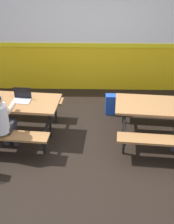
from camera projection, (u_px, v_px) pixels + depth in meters
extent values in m
cube|color=black|center=(87.00, 142.00, 5.25)|extent=(10.00, 10.00, 0.02)
cube|color=yellow|center=(89.00, 68.00, 6.95)|extent=(8.00, 0.12, 1.10)
cube|color=yellow|center=(89.00, 45.00, 6.59)|extent=(8.00, 0.03, 0.10)
cube|color=silver|center=(89.00, 11.00, 6.26)|extent=(6.72, 0.12, 1.40)
cube|color=#9E6B3D|center=(4.00, 101.00, 5.10)|extent=(2.08, 0.92, 0.04)
cube|color=#9E6B3D|center=(17.00, 99.00, 5.79)|extent=(1.94, 0.44, 0.04)
cube|color=black|center=(50.00, 121.00, 5.21)|extent=(0.04, 0.04, 0.70)
cube|color=black|center=(50.00, 119.00, 5.19)|extent=(0.17, 1.55, 0.04)
cube|color=black|center=(44.00, 144.00, 4.85)|extent=(0.04, 0.04, 0.41)
cube|color=black|center=(56.00, 114.00, 5.72)|extent=(0.04, 0.04, 0.41)
cube|color=#9E6B3D|center=(173.00, 106.00, 4.94)|extent=(2.08, 0.92, 0.04)
cube|color=#9E6B3D|center=(166.00, 104.00, 5.63)|extent=(1.94, 0.44, 0.04)
cube|color=black|center=(124.00, 121.00, 5.20)|extent=(0.04, 0.04, 0.70)
cube|color=black|center=(124.00, 120.00, 5.18)|extent=(0.17, 1.55, 0.04)
cube|color=black|center=(124.00, 144.00, 4.84)|extent=(0.04, 0.04, 0.41)
cube|color=black|center=(124.00, 114.00, 5.71)|extent=(0.04, 0.04, 0.41)
cylinder|color=#2D2D38|center=(6.00, 134.00, 5.08)|extent=(0.11, 0.11, 0.45)
cylinder|color=#2D2D38|center=(15.00, 134.00, 5.06)|extent=(0.11, 0.11, 0.45)
cube|color=#2D2D38|center=(5.00, 125.00, 4.79)|extent=(0.33, 0.40, 0.12)
cylinder|color=beige|center=(11.00, 108.00, 4.63)|extent=(0.11, 0.31, 0.08)
cube|color=silver|center=(21.00, 101.00, 5.05)|extent=(0.34, 0.25, 0.01)
cube|color=black|center=(23.00, 93.00, 5.09)|extent=(0.32, 0.04, 0.21)
cube|color=#1E47B2|center=(112.00, 104.00, 6.04)|extent=(0.30, 0.18, 0.44)
cube|color=#1E47B2|center=(112.00, 104.00, 6.16)|extent=(0.21, 0.04, 0.19)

